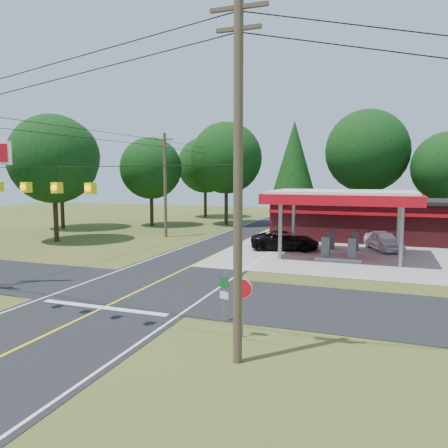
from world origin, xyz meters
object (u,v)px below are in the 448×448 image
(gas_canopy, at_px, (342,199))
(octagonal_stop_sign, at_px, (243,293))
(sedan_car, at_px, (384,241))
(suv_car, at_px, (285,241))

(gas_canopy, relative_size, octagonal_stop_sign, 4.71)
(sedan_car, xyz_separation_m, octagonal_stop_sign, (-5.00, -21.88, 0.89))
(suv_car, xyz_separation_m, octagonal_stop_sign, (2.50, -19.38, 0.91))
(suv_car, bearing_deg, gas_canopy, -120.43)
(sedan_car, bearing_deg, octagonal_stop_sign, -127.05)
(gas_canopy, height_order, sedan_car, gas_canopy)
(octagonal_stop_sign, bearing_deg, sedan_car, 77.13)
(gas_canopy, bearing_deg, sedan_car, 53.13)
(gas_canopy, height_order, octagonal_stop_sign, gas_canopy)
(suv_car, bearing_deg, sedan_car, -83.56)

